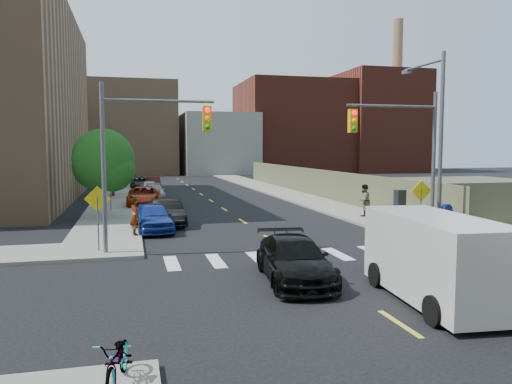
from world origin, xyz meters
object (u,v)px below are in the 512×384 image
parked_car_white (149,188)px  bicycle (118,361)px  parked_car_blue (153,217)px  pedestrian_east (364,200)px  parked_car_maroon (153,184)px  pedestrian_west (135,216)px  parked_car_red (144,196)px  parked_car_silver (154,192)px  parked_car_black (167,212)px  black_sedan (294,260)px  mailbox (446,220)px  parked_car_grey (140,183)px  payphone (400,206)px  cargo_van (433,255)px

parked_car_white → bicycle: size_ratio=2.22×
parked_car_blue → pedestrian_east: bearing=2.4°
parked_car_maroon → pedestrian_west: 28.17m
parked_car_red → parked_car_silver: bearing=81.9°
parked_car_black → black_sedan: 13.51m
parked_car_silver → black_sedan: size_ratio=0.90×
mailbox → parked_car_maroon: bearing=96.5°
pedestrian_east → parked_car_grey: bearing=-85.3°
payphone → parked_car_grey: bearing=107.8°
parked_car_maroon → parked_car_grey: size_ratio=0.92×
parked_car_white → cargo_van: cargo_van is taller
parked_car_silver → pedestrian_east: size_ratio=2.26×
parked_car_black → bicycle: bearing=-100.9°
parked_car_red → parked_car_blue: bearing=-87.3°
parked_car_silver → pedestrian_east: 19.50m
bicycle → parked_car_grey: bearing=98.1°
parked_car_maroon → pedestrian_west: (-2.10, -28.09, 0.38)m
parked_car_blue → black_sedan: size_ratio=0.90×
parked_car_black → parked_car_white: 18.86m
cargo_van → payphone: size_ratio=3.03×
parked_car_maroon → pedestrian_west: size_ratio=2.26×
parked_car_black → black_sedan: size_ratio=0.90×
parked_car_blue → pedestrian_east: 13.08m
parked_car_black → pedestrian_west: size_ratio=2.44×
mailbox → pedestrian_east: pedestrian_east is taller
cargo_van → pedestrian_west: size_ratio=3.07×
parked_car_black → bicycle: 19.72m
mailbox → payphone: 4.57m
payphone → pedestrian_east: pedestrian_east is taller
parked_car_maroon → parked_car_silver: bearing=-92.5°
pedestrian_west → cargo_van: bearing=-161.4°
parked_car_black → parked_car_silver: bearing=86.1°
black_sedan → pedestrian_east: pedestrian_east is taller
parked_car_black → payphone: payphone is taller
pedestrian_west → mailbox: bearing=-120.0°
parked_car_grey → mailbox: 37.02m
parked_car_red → bicycle: (-1.24, -29.42, -0.12)m
parked_car_silver → pedestrian_east: bearing=-50.7°
black_sedan → bicycle: size_ratio=2.75×
cargo_van → pedestrian_west: (-8.22, 12.33, -0.25)m
parked_car_silver → payphone: bearing=-53.4°
parked_car_blue → parked_car_white: size_ratio=1.11×
parked_car_red → cargo_van: cargo_van is taller
parked_car_silver → cargo_van: 31.70m
parked_car_black → pedestrian_east: (12.05, -0.28, 0.41)m
parked_car_black → parked_car_grey: (-1.02, 26.77, -0.11)m
mailbox → cargo_van: bearing=-141.7°
parked_car_silver → pedestrian_west: size_ratio=2.45×
parked_car_black → parked_car_maroon: bearing=85.0°
mailbox → bicycle: (-15.00, -12.00, -0.27)m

